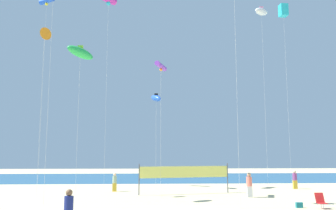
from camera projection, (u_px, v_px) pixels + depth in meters
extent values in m
cube|color=#28608C|center=(162.00, 178.00, 47.29)|extent=(120.00, 20.00, 0.01)
cube|color=white|center=(249.00, 192.00, 25.81)|extent=(0.39, 0.23, 0.81)
cylinder|color=#EA7260|center=(249.00, 181.00, 25.92)|extent=(0.41, 0.41, 0.67)
sphere|color=tan|center=(249.00, 175.00, 25.98)|extent=(0.30, 0.30, 0.30)
cylinder|color=navy|center=(69.00, 204.00, 14.77)|extent=(0.39, 0.39, 0.63)
sphere|color=brown|center=(69.00, 193.00, 14.84)|extent=(0.28, 0.28, 0.28)
cube|color=gold|center=(114.00, 187.00, 29.84)|extent=(0.34, 0.20, 0.70)
cylinder|color=#99B28C|center=(115.00, 180.00, 29.93)|extent=(0.35, 0.35, 0.58)
sphere|color=beige|center=(115.00, 175.00, 29.99)|extent=(0.26, 0.26, 0.26)
cube|color=gold|center=(295.00, 185.00, 32.06)|extent=(0.37, 0.22, 0.77)
cylinder|color=#7A3872|center=(295.00, 177.00, 32.15)|extent=(0.39, 0.39, 0.63)
sphere|color=beige|center=(294.00, 172.00, 32.22)|extent=(0.28, 0.28, 0.28)
cube|color=red|center=(322.00, 203.00, 20.39)|extent=(0.52, 0.48, 0.03)
cube|color=red|center=(320.00, 198.00, 20.72)|extent=(0.52, 0.23, 0.57)
cylinder|color=silver|center=(324.00, 206.00, 20.23)|extent=(0.03, 0.03, 0.32)
cylinder|color=silver|center=(321.00, 206.00, 20.51)|extent=(0.03, 0.03, 0.32)
cylinder|color=#4C4C51|center=(139.00, 179.00, 27.21)|extent=(0.08, 0.08, 2.40)
cylinder|color=#4C4C51|center=(228.00, 178.00, 29.11)|extent=(0.08, 0.08, 2.40)
cube|color=#EAE566|center=(185.00, 172.00, 28.23)|extent=(7.28, 1.58, 0.90)
cube|color=#19727A|center=(299.00, 205.00, 20.79)|extent=(0.39, 0.20, 0.31)
cylinder|color=silver|center=(265.00, 97.00, 34.54)|extent=(0.01, 0.01, 17.52)
ellipsoid|color=white|center=(261.00, 12.00, 35.74)|extent=(2.08, 1.98, 0.99)
cube|color=pink|center=(261.00, 9.00, 35.79)|extent=(0.41, 0.06, 0.52)
cylinder|color=silver|center=(161.00, 130.00, 26.81)|extent=(0.01, 0.01, 9.98)
cylinder|color=purple|center=(161.00, 66.00, 27.50)|extent=(1.02, 2.02, 0.37)
sphere|color=orange|center=(161.00, 70.00, 27.46)|extent=(0.22, 0.22, 0.22)
cylinder|color=silver|center=(235.00, 41.00, 21.86)|extent=(0.01, 0.01, 20.23)
cylinder|color=silver|center=(156.00, 143.00, 32.82)|extent=(0.01, 0.01, 8.42)
ellipsoid|color=blue|center=(156.00, 98.00, 33.40)|extent=(1.35, 1.83, 1.01)
cube|color=black|center=(156.00, 96.00, 33.43)|extent=(0.33, 0.06, 0.42)
cylinder|color=silver|center=(42.00, 90.00, 35.62)|extent=(0.01, 0.01, 19.15)
cylinder|color=blue|center=(47.00, 1.00, 36.94)|extent=(1.84, 1.44, 0.53)
sphere|color=yellow|center=(47.00, 4.00, 36.89)|extent=(0.32, 0.32, 0.32)
cylinder|color=silver|center=(78.00, 125.00, 24.14)|extent=(0.01, 0.01, 10.27)
ellipsoid|color=green|center=(80.00, 53.00, 24.85)|extent=(2.11, 1.65, 1.18)
cube|color=#8CD833|center=(80.00, 49.00, 24.89)|extent=(0.39, 0.06, 0.49)
cylinder|color=silver|center=(106.00, 90.00, 33.75)|extent=(0.01, 0.01, 18.48)
sphere|color=#26BFCC|center=(108.00, 3.00, 34.96)|extent=(0.42, 0.42, 0.42)
cylinder|color=silver|center=(51.00, 40.00, 23.38)|extent=(0.01, 0.01, 21.37)
cylinder|color=silver|center=(287.00, 95.00, 35.99)|extent=(0.01, 0.01, 18.27)
cube|color=#26BFCC|center=(283.00, 10.00, 37.25)|extent=(0.86, 0.86, 1.28)
cylinder|color=silver|center=(40.00, 113.00, 26.77)|extent=(0.01, 0.01, 12.51)
cone|color=orange|center=(44.00, 34.00, 27.63)|extent=(0.95, 0.96, 0.99)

